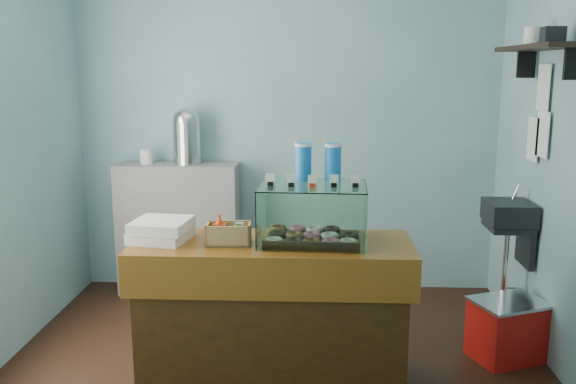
{
  "coord_description": "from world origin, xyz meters",
  "views": [
    {
      "loc": [
        0.24,
        -3.59,
        1.87
      ],
      "look_at": [
        0.09,
        -0.15,
        1.17
      ],
      "focal_mm": 38.0,
      "sensor_mm": 36.0,
      "label": 1
    }
  ],
  "objects_px": {
    "counter": "(272,315)",
    "coffee_urn": "(187,135)",
    "red_cooler": "(508,329)",
    "display_case": "(313,211)"
  },
  "relations": [
    {
      "from": "counter",
      "to": "display_case",
      "type": "xyz_separation_m",
      "value": [
        0.23,
        0.06,
        0.62
      ]
    },
    {
      "from": "coffee_urn",
      "to": "display_case",
      "type": "bearing_deg",
      "value": -55.61
    },
    {
      "from": "counter",
      "to": "coffee_urn",
      "type": "distance_m",
      "value": 1.98
    },
    {
      "from": "display_case",
      "to": "red_cooler",
      "type": "xyz_separation_m",
      "value": [
        1.28,
        0.38,
        -0.87
      ]
    },
    {
      "from": "counter",
      "to": "display_case",
      "type": "distance_m",
      "value": 0.66
    },
    {
      "from": "display_case",
      "to": "red_cooler",
      "type": "distance_m",
      "value": 1.59
    },
    {
      "from": "counter",
      "to": "red_cooler",
      "type": "distance_m",
      "value": 1.59
    },
    {
      "from": "counter",
      "to": "coffee_urn",
      "type": "bearing_deg",
      "value": 117.13
    },
    {
      "from": "red_cooler",
      "to": "counter",
      "type": "bearing_deg",
      "value": 174.04
    },
    {
      "from": "display_case",
      "to": "coffee_urn",
      "type": "bearing_deg",
      "value": 127.02
    }
  ]
}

